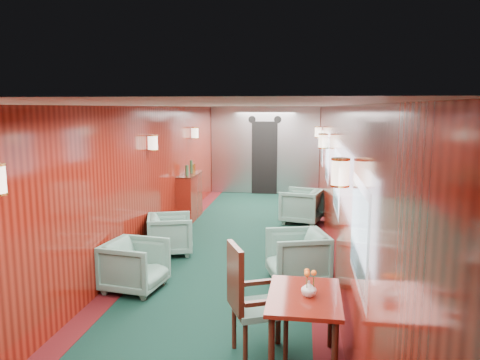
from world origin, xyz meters
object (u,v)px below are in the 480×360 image
at_px(side_chair, 249,297).
at_px(armchair_left_far, 170,234).
at_px(armchair_right_near, 297,257).
at_px(credenza, 190,196).
at_px(armchair_right_far, 301,206).
at_px(armchair_left_near, 135,266).
at_px(dining_table, 304,307).

relative_size(side_chair, armchair_left_far, 1.56).
bearing_deg(armchair_right_near, armchair_left_far, -131.30).
bearing_deg(credenza, armchair_right_near, -55.24).
bearing_deg(armchair_right_far, armchair_left_near, -13.72).
relative_size(dining_table, side_chair, 0.84).
bearing_deg(armchair_left_far, armchair_right_far, -59.03).
height_order(dining_table, armchair_left_near, dining_table).
xyz_separation_m(armchair_right_near, armchair_right_far, (0.03, 3.34, 0.00)).
bearing_deg(armchair_right_near, dining_table, -13.85).
relative_size(armchair_left_far, armchair_right_far, 0.92).
height_order(dining_table, armchair_right_far, armchair_right_far).
relative_size(credenza, armchair_left_far, 1.75).
distance_m(credenza, armchair_right_near, 4.13).
distance_m(credenza, armchair_left_far, 2.44).
xyz_separation_m(credenza, armchair_left_far, (0.27, -2.42, -0.17)).
bearing_deg(side_chair, credenza, 85.89).
bearing_deg(armchair_left_near, credenza, 12.46).
height_order(dining_table, side_chair, side_chair).
xyz_separation_m(side_chair, armchair_right_near, (0.43, 2.06, -0.25)).
bearing_deg(side_chair, armchair_right_far, 61.63).
distance_m(dining_table, armchair_left_near, 2.70).
height_order(armchair_left_near, armchair_right_near, armchair_right_near).
distance_m(side_chair, armchair_left_far, 3.46).
height_order(credenza, armchair_right_far, credenza).
bearing_deg(armchair_left_near, armchair_left_far, 8.23).
bearing_deg(credenza, dining_table, -66.25).
height_order(dining_table, armchair_right_near, armchair_right_near).
distance_m(credenza, armchair_right_far, 2.38).
bearing_deg(armchair_right_far, side_chair, 9.81).
bearing_deg(armchair_left_far, dining_table, -162.59).
relative_size(side_chair, armchair_left_near, 1.53).
bearing_deg(credenza, armchair_right_far, -1.27).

